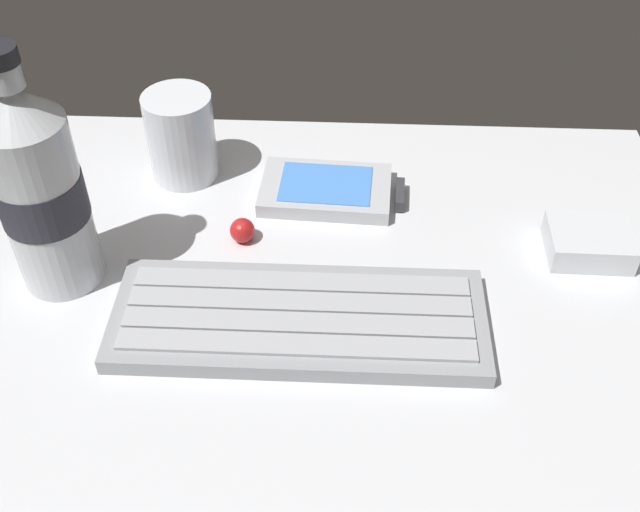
{
  "coord_description": "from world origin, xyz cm",
  "views": [
    {
      "loc": [
        2.07,
        -45.11,
        45.04
      ],
      "look_at": [
        0.0,
        0.0,
        3.0
      ],
      "focal_mm": 43.22,
      "sensor_mm": 36.0,
      "label": 1
    }
  ],
  "objects_px": {
    "charger_block": "(589,242)",
    "keyboard": "(299,319)",
    "water_bottle": "(40,189)",
    "trackball_mouse": "(242,230)",
    "handheld_device": "(333,190)",
    "juice_cup": "(182,140)"
  },
  "relations": [
    {
      "from": "keyboard",
      "to": "handheld_device",
      "type": "distance_m",
      "value": 0.16
    },
    {
      "from": "keyboard",
      "to": "juice_cup",
      "type": "height_order",
      "value": "juice_cup"
    },
    {
      "from": "charger_block",
      "to": "keyboard",
      "type": "bearing_deg",
      "value": -158.43
    },
    {
      "from": "trackball_mouse",
      "to": "handheld_device",
      "type": "bearing_deg",
      "value": 40.28
    },
    {
      "from": "keyboard",
      "to": "juice_cup",
      "type": "relative_size",
      "value": 3.41
    },
    {
      "from": "keyboard",
      "to": "trackball_mouse",
      "type": "distance_m",
      "value": 0.11
    },
    {
      "from": "keyboard",
      "to": "trackball_mouse",
      "type": "bearing_deg",
      "value": 119.52
    },
    {
      "from": "keyboard",
      "to": "handheld_device",
      "type": "bearing_deg",
      "value": 82.78
    },
    {
      "from": "handheld_device",
      "to": "charger_block",
      "type": "xyz_separation_m",
      "value": [
        0.22,
        -0.07,
        0.0
      ]
    },
    {
      "from": "charger_block",
      "to": "trackball_mouse",
      "type": "relative_size",
      "value": 3.18
    },
    {
      "from": "juice_cup",
      "to": "charger_block",
      "type": "relative_size",
      "value": 1.21
    },
    {
      "from": "charger_block",
      "to": "trackball_mouse",
      "type": "distance_m",
      "value": 0.3
    },
    {
      "from": "water_bottle",
      "to": "charger_block",
      "type": "relative_size",
      "value": 2.97
    },
    {
      "from": "handheld_device",
      "to": "juice_cup",
      "type": "relative_size",
      "value": 1.54
    },
    {
      "from": "water_bottle",
      "to": "charger_block",
      "type": "height_order",
      "value": "water_bottle"
    },
    {
      "from": "handheld_device",
      "to": "water_bottle",
      "type": "xyz_separation_m",
      "value": [
        -0.22,
        -0.11,
        0.08
      ]
    },
    {
      "from": "keyboard",
      "to": "charger_block",
      "type": "distance_m",
      "value": 0.26
    },
    {
      "from": "handheld_device",
      "to": "trackball_mouse",
      "type": "height_order",
      "value": "trackball_mouse"
    },
    {
      "from": "handheld_device",
      "to": "water_bottle",
      "type": "distance_m",
      "value": 0.26
    },
    {
      "from": "keyboard",
      "to": "charger_block",
      "type": "height_order",
      "value": "charger_block"
    },
    {
      "from": "keyboard",
      "to": "water_bottle",
      "type": "xyz_separation_m",
      "value": [
        -0.2,
        0.05,
        0.08
      ]
    },
    {
      "from": "charger_block",
      "to": "trackball_mouse",
      "type": "xyz_separation_m",
      "value": [
        -0.3,
        0.0,
        -0.0
      ]
    }
  ]
}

